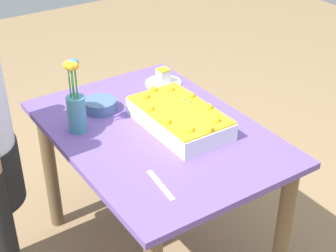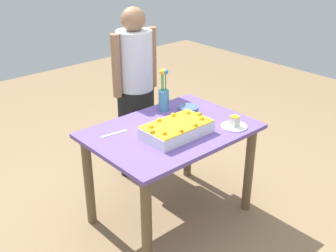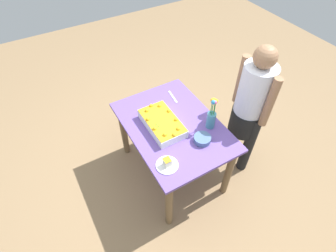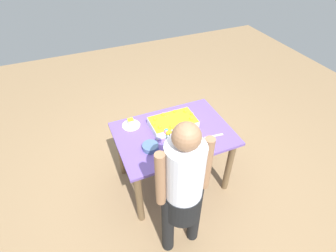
# 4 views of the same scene
# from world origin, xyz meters

# --- Properties ---
(dining_table) EXTENTS (1.17, 0.83, 0.75)m
(dining_table) POSITION_xyz_m (0.00, 0.00, 0.61)
(dining_table) COLOR #694EA1
(dining_table) RESTS_ON ground_plane
(sheet_cake) EXTENTS (0.47, 0.28, 0.11)m
(sheet_cake) POSITION_xyz_m (-0.04, -0.10, 0.80)
(sheet_cake) COLOR white
(sheet_cake) RESTS_ON dining_table
(serving_plate_with_slice) EXTENTS (0.19, 0.19, 0.08)m
(serving_plate_with_slice) POSITION_xyz_m (0.37, -0.28, 0.77)
(serving_plate_with_slice) COLOR white
(serving_plate_with_slice) RESTS_ON dining_table
(cake_knife) EXTENTS (0.20, 0.04, 0.00)m
(cake_knife) POSITION_xyz_m (-0.35, 0.20, 0.75)
(cake_knife) COLOR silver
(cake_knife) RESTS_ON dining_table
(flower_vase) EXTENTS (0.08, 0.08, 0.34)m
(flower_vase) POSITION_xyz_m (0.19, 0.29, 0.88)
(flower_vase) COLOR teal
(flower_vase) RESTS_ON dining_table
(fruit_bowl) EXTENTS (0.15, 0.15, 0.05)m
(fruit_bowl) POSITION_xyz_m (0.30, 0.12, 0.78)
(fruit_bowl) COLOR #4A6692
(fruit_bowl) RESTS_ON dining_table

